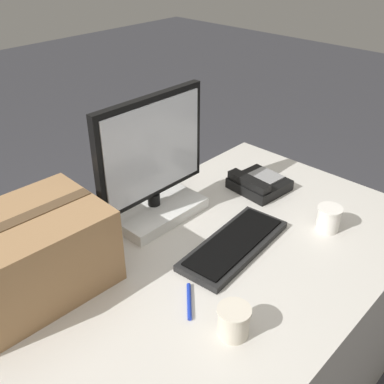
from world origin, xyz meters
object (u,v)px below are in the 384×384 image
(desk_phone, at_px, (258,183))
(cardboard_box, at_px, (27,256))
(paper_cup_left, at_px, (234,321))
(pen_marker, at_px, (189,301))
(paper_cup_right, at_px, (329,218))
(monitor, at_px, (153,172))
(keyboard, at_px, (234,245))

(desk_phone, bearing_deg, cardboard_box, 176.43)
(paper_cup_left, xyz_separation_m, pen_marker, (0.00, 0.15, -0.04))
(desk_phone, bearing_deg, paper_cup_right, -94.24)
(monitor, distance_m, pen_marker, 0.49)
(keyboard, relative_size, paper_cup_left, 4.89)
(monitor, height_order, paper_cup_left, monitor)
(monitor, bearing_deg, pen_marker, -120.84)
(monitor, bearing_deg, paper_cup_left, -113.31)
(desk_phone, xyz_separation_m, paper_cup_left, (-0.63, -0.38, 0.02))
(desk_phone, bearing_deg, paper_cup_left, -143.60)
(monitor, relative_size, desk_phone, 2.15)
(monitor, height_order, desk_phone, monitor)
(keyboard, distance_m, desk_phone, 0.39)
(keyboard, distance_m, pen_marker, 0.28)
(cardboard_box, bearing_deg, monitor, 3.47)
(paper_cup_right, bearing_deg, cardboard_box, 150.70)
(paper_cup_left, distance_m, cardboard_box, 0.58)
(desk_phone, bearing_deg, pen_marker, -155.04)
(cardboard_box, bearing_deg, pen_marker, -54.12)
(pen_marker, bearing_deg, keyboard, -32.11)
(keyboard, xyz_separation_m, pen_marker, (-0.27, -0.06, -0.01))
(keyboard, relative_size, paper_cup_right, 4.88)
(desk_phone, relative_size, cardboard_box, 0.47)
(cardboard_box, bearing_deg, keyboard, -29.29)
(keyboard, xyz_separation_m, paper_cup_right, (0.30, -0.17, 0.03))
(desk_phone, distance_m, paper_cup_right, 0.33)
(paper_cup_left, relative_size, cardboard_box, 0.20)
(paper_cup_left, bearing_deg, keyboard, 38.21)
(monitor, height_order, paper_cup_right, monitor)
(cardboard_box, bearing_deg, desk_phone, -8.83)
(keyboard, distance_m, cardboard_box, 0.62)
(monitor, xyz_separation_m, paper_cup_right, (0.34, -0.50, -0.13))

